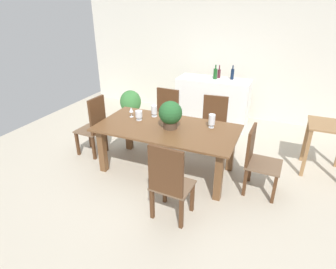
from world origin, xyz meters
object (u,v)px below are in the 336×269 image
wine_bottle_dark (219,73)px  chair_far_left (166,113)px  potted_plant_floor (131,103)px  chair_near_right (169,181)px  chair_far_right (214,121)px  kitchen_counter (212,102)px  chair_foot_end (257,158)px  crystal_vase_left (154,110)px  wine_glass (131,110)px  wine_bottle_tall (215,74)px  crystal_vase_center_near (139,114)px  crystal_vase_right (212,120)px  side_table (328,137)px  dining_table (167,135)px  chair_head_end (94,125)px  flower_centerpiece (170,114)px  wine_bottle_clear (232,74)px

wine_bottle_dark → chair_far_left: bearing=-119.8°
wine_bottle_dark → potted_plant_floor: (-1.87, -0.45, -0.74)m
chair_near_right → potted_plant_floor: chair_near_right is taller
chair_far_right → kitchen_counter: bearing=100.9°
chair_foot_end → crystal_vase_left: chair_foot_end is taller
wine_glass → chair_far_left: bearing=75.7°
chair_far_right → wine_bottle_tall: bearing=100.1°
chair_far_left → kitchen_counter: size_ratio=0.66×
crystal_vase_center_near → crystal_vase_right: bearing=8.2°
crystal_vase_center_near → side_table: (2.73, 0.83, -0.24)m
wine_bottle_tall → potted_plant_floor: size_ratio=0.45×
wine_glass → chair_near_right: bearing=-45.5°
wine_bottle_dark → chair_near_right: bearing=-85.7°
dining_table → wine_glass: bearing=167.5°
chair_far_left → chair_head_end: 1.34m
kitchen_counter → chair_far_right: bearing=-74.1°
flower_centerpiece → crystal_vase_left: size_ratio=2.23×
kitchen_counter → chair_head_end: bearing=-125.4°
chair_foot_end → wine_glass: chair_foot_end is taller
crystal_vase_left → side_table: crystal_vase_left is taller
chair_head_end → dining_table: bearing=93.3°
chair_head_end → wine_bottle_tall: size_ratio=3.69×
wine_bottle_clear → side_table: size_ratio=0.35×
crystal_vase_center_near → wine_glass: 0.19m
chair_far_left → chair_far_right: 0.93m
crystal_vase_right → potted_plant_floor: (-2.26, 1.51, -0.52)m
crystal_vase_left → wine_bottle_dark: bearing=73.1°
crystal_vase_left → potted_plant_floor: bearing=131.9°
wine_glass → side_table: wine_glass is taller
flower_centerpiece → chair_far_left: bearing=117.0°
potted_plant_floor → chair_foot_end: bearing=-30.5°
potted_plant_floor → wine_bottle_tall: bearing=10.4°
chair_far_right → wine_glass: size_ratio=5.93×
chair_far_right → chair_head_end: size_ratio=0.92×
crystal_vase_right → side_table: bearing=22.4°
side_table → chair_head_end: bearing=-165.5°
wine_glass → potted_plant_floor: 1.95m
kitchen_counter → wine_bottle_dark: (0.06, 0.14, 0.59)m
chair_far_left → wine_bottle_clear: 1.62m
wine_bottle_clear → wine_bottle_tall: same height
chair_foot_end → kitchen_counter: bearing=31.7°
crystal_vase_center_near → side_table: bearing=16.8°
chair_near_right → wine_bottle_tall: bearing=-81.3°
dining_table → kitchen_counter: bearing=85.6°
chair_far_left → side_table: (2.69, -0.11, 0.06)m
chair_head_end → crystal_vase_right: chair_head_end is taller
wine_bottle_clear → wine_bottle_tall: 0.34m
chair_head_end → wine_bottle_clear: (1.82, 2.19, 0.55)m
chair_head_end → potted_plant_floor: bearing=-166.2°
crystal_vase_left → wine_glass: bearing=-153.6°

